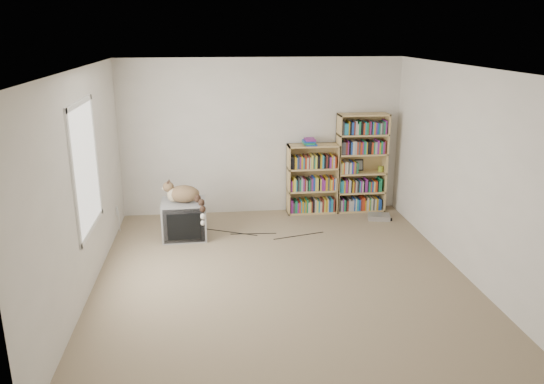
{
  "coord_description": "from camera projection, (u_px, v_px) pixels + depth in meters",
  "views": [
    {
      "loc": [
        -0.8,
        -5.86,
        2.9
      ],
      "look_at": [
        -0.01,
        1.0,
        0.78
      ],
      "focal_mm": 35.0,
      "sensor_mm": 36.0,
      "label": 1
    }
  ],
  "objects": [
    {
      "name": "book_stack",
      "position": [
        310.0,
        142.0,
        8.42
      ],
      "size": [
        0.19,
        0.25,
        0.11
      ],
      "primitive_type": "cube",
      "color": "#BE3719",
      "rests_on": "bookcase_short"
    },
    {
      "name": "floor",
      "position": [
        282.0,
        277.0,
        6.5
      ],
      "size": [
        4.5,
        5.0,
        0.01
      ],
      "primitive_type": "cube",
      "color": "gray",
      "rests_on": "ground"
    },
    {
      "name": "green_mug",
      "position": [
        380.0,
        169.0,
        8.73
      ],
      "size": [
        0.08,
        0.08,
        0.09
      ],
      "primitive_type": "cylinder",
      "color": "#8CA42F",
      "rests_on": "bookcase_tall"
    },
    {
      "name": "wall_back",
      "position": [
        262.0,
        137.0,
        8.51
      ],
      "size": [
        4.5,
        0.02,
        2.5
      ],
      "primitive_type": "cube",
      "color": "silver",
      "rests_on": "floor"
    },
    {
      "name": "wall_right",
      "position": [
        467.0,
        173.0,
        6.38
      ],
      "size": [
        0.02,
        5.0,
        2.5
      ],
      "primitive_type": "cube",
      "color": "silver",
      "rests_on": "floor"
    },
    {
      "name": "bookcase_tall",
      "position": [
        361.0,
        165.0,
        8.69
      ],
      "size": [
        0.81,
        0.3,
        1.62
      ],
      "color": "tan",
      "rests_on": "floor"
    },
    {
      "name": "floor_cables",
      "position": [
        269.0,
        234.0,
        7.85
      ],
      "size": [
        1.2,
        0.7,
        0.01
      ],
      "primitive_type": null,
      "color": "black",
      "rests_on": "floor"
    },
    {
      "name": "framed_print",
      "position": [
        359.0,
        165.0,
        8.77
      ],
      "size": [
        0.14,
        0.05,
        0.19
      ],
      "primitive_type": "cube",
      "rotation": [
        -0.17,
        0.0,
        0.0
      ],
      "color": "black",
      "rests_on": "bookcase_tall"
    },
    {
      "name": "ceiling",
      "position": [
        283.0,
        68.0,
        5.77
      ],
      "size": [
        4.5,
        5.0,
        0.02
      ],
      "primitive_type": "cube",
      "color": "white",
      "rests_on": "wall_back"
    },
    {
      "name": "wall_front",
      "position": [
        329.0,
        273.0,
        3.76
      ],
      "size": [
        4.5,
        0.02,
        2.5
      ],
      "primitive_type": "cube",
      "color": "silver",
      "rests_on": "floor"
    },
    {
      "name": "cat",
      "position": [
        186.0,
        197.0,
        7.51
      ],
      "size": [
        0.65,
        0.56,
        0.54
      ],
      "rotation": [
        0.0,
        0.0,
        -0.14
      ],
      "color": "#3B2918",
      "rests_on": "crt_tv"
    },
    {
      "name": "window",
      "position": [
        86.0,
        167.0,
        6.03
      ],
      "size": [
        0.02,
        1.22,
        1.52
      ],
      "primitive_type": "cube",
      "color": "white",
      "rests_on": "wall_left"
    },
    {
      "name": "dvd_player",
      "position": [
        379.0,
        217.0,
        8.47
      ],
      "size": [
        0.39,
        0.31,
        0.08
      ],
      "primitive_type": "cube",
      "rotation": [
        0.0,
        0.0,
        -0.23
      ],
      "color": "#BABABF",
      "rests_on": "floor"
    },
    {
      "name": "wall_outlet",
      "position": [
        117.0,
        211.0,
        7.88
      ],
      "size": [
        0.01,
        0.08,
        0.13
      ],
      "primitive_type": "cube",
      "color": "silver",
      "rests_on": "wall_left"
    },
    {
      "name": "bookcase_short",
      "position": [
        312.0,
        181.0,
        8.68
      ],
      "size": [
        0.83,
        0.3,
        1.14
      ],
      "color": "tan",
      "rests_on": "floor"
    },
    {
      "name": "crt_tv",
      "position": [
        184.0,
        219.0,
        7.68
      ],
      "size": [
        0.64,
        0.59,
        0.55
      ],
      "rotation": [
        0.0,
        0.0,
        0.03
      ],
      "color": "gray",
      "rests_on": "floor"
    },
    {
      "name": "wall_left",
      "position": [
        82.0,
        185.0,
        5.89
      ],
      "size": [
        0.02,
        5.0,
        2.5
      ],
      "primitive_type": "cube",
      "color": "silver",
      "rests_on": "floor"
    }
  ]
}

